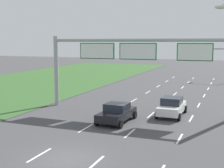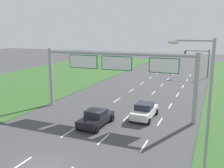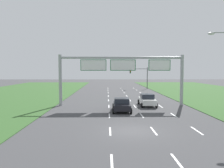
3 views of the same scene
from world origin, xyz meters
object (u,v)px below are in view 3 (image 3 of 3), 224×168
at_px(car_lead_silver, 147,100).
at_px(sign_gantry, 122,69).
at_px(car_near_red, 122,105).
at_px(traffic_light_mast, 140,74).

height_order(car_lead_silver, sign_gantry, sign_gantry).
relative_size(car_lead_silver, sign_gantry, 0.26).
relative_size(car_near_red, sign_gantry, 0.26).
bearing_deg(sign_gantry, car_near_red, -94.59).
distance_m(car_lead_silver, sign_gantry, 5.40).
xyz_separation_m(car_near_red, sign_gantry, (0.34, 4.21, 4.21)).
xyz_separation_m(car_lead_silver, traffic_light_mast, (3.22, 27.82, 3.05)).
bearing_deg(traffic_light_mast, car_lead_silver, -96.61).
bearing_deg(traffic_light_mast, sign_gantry, -103.62).
relative_size(car_near_red, car_lead_silver, 1.01).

